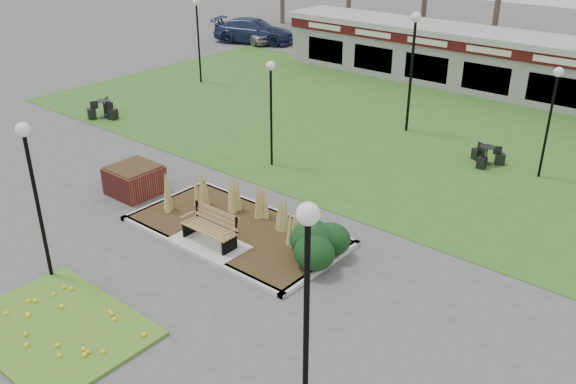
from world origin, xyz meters
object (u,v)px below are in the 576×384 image
Objects in this scene: park_bench at (211,227)px; lamp_post_mid_left at (414,46)px; bistro_set_b at (486,158)px; lamp_post_far_left at (197,22)px; food_pavilion at (499,63)px; lamp_post_far_right at (553,99)px; car_silver at (253,33)px; bistro_set_a at (104,111)px; car_black at (398,40)px; lamp_post_mid_right at (271,91)px; lamp_post_near_right at (307,272)px; brick_planter at (135,180)px; car_blue at (254,31)px; lamp_post_near_left at (30,168)px.

park_bench is 12.13m from lamp_post_mid_left.
lamp_post_far_left is at bearing 176.29° from bistro_set_b.
food_pavilion is at bearing 110.65° from bistro_set_b.
lamp_post_far_right is at bearing 62.92° from park_bench.
lamp_post_far_left is 1.13× the size of car_silver.
lamp_post_far_right is (5.39, 10.54, 2.24)m from park_bench.
car_silver reaches higher than bistro_set_a.
car_black reaches higher than bistro_set_a.
lamp_post_mid_right is 0.99× the size of lamp_post_far_right.
lamp_post_far_left is 3.40× the size of bistro_set_b.
car_silver is (-5.77, 16.00, 0.38)m from bistro_set_a.
bistro_set_b is 0.33× the size of car_silver.
lamp_post_far_left is (-18.80, 14.95, -0.19)m from lamp_post_near_right.
lamp_post_mid_right is (-2.49, 5.39, 2.20)m from park_bench.
lamp_post_mid_left is 15.75m from car_black.
park_bench is 1.34× the size of bistro_set_b.
lamp_post_mid_left is 1.25× the size of lamp_post_far_right.
brick_planter is 13.89m from lamp_post_far_left.
car_blue is at bearing -73.58° from car_silver.
food_pavilion is 6.47× the size of car_silver.
lamp_post_near_left is 1.09× the size of car_silver.
bistro_set_a is 0.26× the size of car_blue.
food_pavilion is 10.18m from car_black.
car_silver is at bearing 176.62° from food_pavilion.
lamp_post_far_right reaches higher than lamp_post_mid_right.
car_silver is at bearing 118.33° from car_black.
car_silver is at bearing 153.91° from bistro_set_b.
food_pavilion is 14.60m from lamp_post_mid_right.
car_blue is at bearing 134.07° from lamp_post_near_right.
brick_planter is 0.33× the size of lamp_post_near_right.
lamp_post_far_right reaches higher than car_blue.
car_blue is (-14.94, 15.36, -1.98)m from lamp_post_mid_right.
bistro_set_a is 0.37× the size of car_silver.
bistro_set_a is at bearing 155.26° from lamp_post_near_right.
car_blue is (-5.63, 16.00, 0.53)m from bistro_set_a.
food_pavilion is 5.71× the size of lamp_post_far_left.
lamp_post_near_left is 1.03× the size of car_black.
lamp_post_far_left reaches higher than brick_planter.
car_black is (-4.32, 24.15, 0.19)m from brick_planter.
lamp_post_mid_left is 6.69m from lamp_post_mid_right.
car_blue is (-22.82, 10.21, -2.02)m from lamp_post_far_right.
lamp_post_mid_left reaches higher than lamp_post_mid_right.
lamp_post_mid_right is at bearing -157.27° from car_blue.
bistro_set_b is 0.31× the size of car_black.
brick_planter is 19.49m from food_pavilion.
brick_planter is 0.36× the size of lamp_post_near_left.
lamp_post_far_right is 1.02× the size of car_silver.
car_silver reaches higher than brick_planter.
food_pavilion is 6.44× the size of lamp_post_mid_right.
lamp_post_mid_right is at bearing -119.12° from car_silver.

